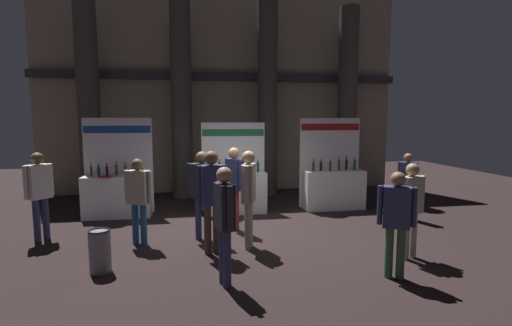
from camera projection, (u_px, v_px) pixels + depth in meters
name	position (u px, v px, depth m)	size (l,w,h in m)	color
ground_plane	(242.00, 233.00, 7.85)	(24.00, 24.00, 0.00)	black
hall_colonnade	(223.00, 92.00, 12.02)	(11.67, 1.39, 6.80)	gray
exhibitor_booth_0	(118.00, 192.00, 9.15)	(1.66, 0.73, 2.42)	white
exhibitor_booth_1	(235.00, 189.00, 9.56)	(1.65, 0.66, 2.30)	white
exhibitor_booth_2	(333.00, 185.00, 10.00)	(1.68, 0.66, 2.42)	white
trash_bin	(100.00, 251.00, 5.81)	(0.33, 0.33, 0.68)	slate
visitor_0	(396.00, 216.00, 5.52)	(0.50, 0.37, 1.62)	#33563D
visitor_1	(234.00, 181.00, 8.02)	(0.37, 0.50, 1.79)	maroon
visitor_2	(202.00, 187.00, 7.30)	(0.57, 0.42, 1.76)	navy
visitor_3	(249.00, 190.00, 6.84)	(0.33, 0.58, 1.82)	#ADA393
visitor_4	(138.00, 194.00, 7.03)	(0.54, 0.38, 1.65)	navy
visitor_5	(407.00, 180.00, 8.90)	(0.36, 0.52, 1.58)	#ADA393
visitor_6	(39.00, 188.00, 7.27)	(0.46, 0.48, 1.75)	navy
visitor_7	(212.00, 193.00, 6.53)	(0.51, 0.26, 1.84)	#47382D
visitor_8	(411.00, 203.00, 6.32)	(0.55, 0.31, 1.65)	#ADA393
visitor_9	(225.00, 216.00, 5.27)	(0.29, 0.51, 1.72)	navy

